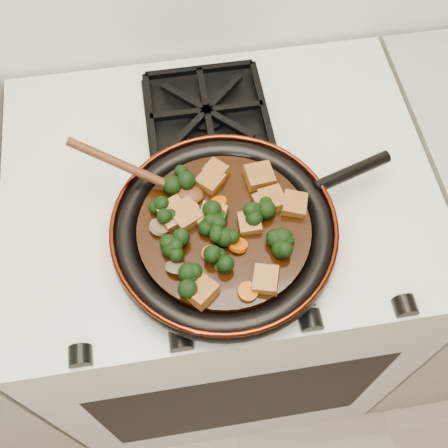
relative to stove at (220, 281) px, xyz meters
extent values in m
cube|color=silver|center=(0.00, 0.00, 0.00)|extent=(0.76, 0.60, 0.90)
cylinder|color=black|center=(-0.01, -0.13, 0.48)|extent=(0.33, 0.33, 0.01)
torus|color=black|center=(-0.01, -0.13, 0.49)|extent=(0.36, 0.36, 0.04)
torus|color=#48180A|center=(-0.01, -0.13, 0.51)|extent=(0.36, 0.36, 0.01)
cylinder|color=black|center=(0.22, -0.06, 0.51)|extent=(0.14, 0.06, 0.02)
cylinder|color=black|center=(-0.01, -0.13, 0.50)|extent=(0.27, 0.27, 0.02)
cube|color=brown|center=(-0.02, -0.04, 0.52)|extent=(0.05, 0.05, 0.02)
cube|color=brown|center=(-0.01, -0.02, 0.52)|extent=(0.05, 0.05, 0.02)
cube|color=brown|center=(0.03, -0.13, 0.52)|extent=(0.04, 0.04, 0.02)
cube|color=brown|center=(0.11, -0.11, 0.52)|extent=(0.05, 0.05, 0.03)
cube|color=brown|center=(0.06, -0.05, 0.52)|extent=(0.05, 0.05, 0.03)
cube|color=brown|center=(-0.02, -0.11, 0.52)|extent=(0.05, 0.05, 0.03)
cube|color=brown|center=(0.04, -0.23, 0.52)|extent=(0.05, 0.05, 0.03)
cube|color=brown|center=(-0.07, -0.10, 0.52)|extent=(0.06, 0.06, 0.03)
cube|color=brown|center=(-0.09, -0.10, 0.52)|extent=(0.06, 0.06, 0.03)
cube|color=brown|center=(-0.06, -0.23, 0.52)|extent=(0.06, 0.06, 0.03)
cube|color=brown|center=(0.06, -0.10, 0.52)|extent=(0.04, 0.04, 0.02)
cube|color=brown|center=(0.07, -0.09, 0.52)|extent=(0.04, 0.05, 0.02)
cylinder|color=#B54905|center=(-0.01, -0.08, 0.51)|extent=(0.03, 0.03, 0.02)
cylinder|color=#B54905|center=(-0.04, -0.17, 0.51)|extent=(0.03, 0.03, 0.01)
cylinder|color=#B54905|center=(-0.06, -0.09, 0.51)|extent=(0.03, 0.03, 0.01)
cylinder|color=#B54905|center=(-0.01, -0.03, 0.51)|extent=(0.03, 0.03, 0.02)
cylinder|color=#B54905|center=(0.01, -0.24, 0.51)|extent=(0.03, 0.03, 0.01)
cylinder|color=#B54905|center=(0.01, -0.16, 0.51)|extent=(0.03, 0.03, 0.02)
cylinder|color=olive|center=(-0.01, -0.03, 0.52)|extent=(0.04, 0.04, 0.02)
cylinder|color=olive|center=(-0.09, -0.19, 0.52)|extent=(0.04, 0.04, 0.03)
cylinder|color=olive|center=(-0.11, -0.11, 0.52)|extent=(0.04, 0.04, 0.02)
ellipsoid|color=#4C2610|center=(-0.06, -0.06, 0.51)|extent=(0.07, 0.06, 0.02)
cylinder|color=#4C2610|center=(-0.15, -0.02, 0.55)|extent=(0.02, 0.02, 0.20)
camera|label=1|loc=(-0.08, -0.54, 1.28)|focal=45.00mm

